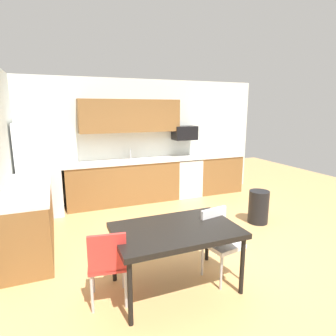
# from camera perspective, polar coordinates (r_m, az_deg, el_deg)

# --- Properties ---
(ground_plane) EXTENTS (12.00, 12.00, 0.00)m
(ground_plane) POSITION_cam_1_polar(r_m,az_deg,el_deg) (4.56, 4.87, -14.89)
(ground_plane) COLOR tan
(wall_back) EXTENTS (5.80, 0.10, 2.70)m
(wall_back) POSITION_cam_1_polar(r_m,az_deg,el_deg) (6.57, -5.41, 5.77)
(wall_back) COLOR silver
(wall_back) RESTS_ON ground
(cabinet_run_back) EXTENTS (2.44, 0.60, 0.90)m
(cabinet_run_back) POSITION_cam_1_polar(r_m,az_deg,el_deg) (6.27, -8.99, -3.00)
(cabinet_run_back) COLOR brown
(cabinet_run_back) RESTS_ON ground
(cabinet_run_back_right) EXTENTS (1.11, 0.60, 0.90)m
(cabinet_run_back_right) POSITION_cam_1_polar(r_m,az_deg,el_deg) (7.16, 9.84, -1.14)
(cabinet_run_back_right) COLOR brown
(cabinet_run_back_right) RESTS_ON ground
(cabinet_run_left) EXTENTS (0.60, 2.00, 0.90)m
(cabinet_run_left) POSITION_cam_1_polar(r_m,az_deg,el_deg) (4.72, -26.22, -9.21)
(cabinet_run_left) COLOR brown
(cabinet_run_left) RESTS_ON ground
(countertop_back) EXTENTS (4.80, 0.64, 0.04)m
(countertop_back) POSITION_cam_1_polar(r_m,az_deg,el_deg) (6.30, -4.42, 1.57)
(countertop_back) COLOR silver
(countertop_back) RESTS_ON cabinet_run_back
(countertop_left) EXTENTS (0.64, 2.00, 0.04)m
(countertop_left) POSITION_cam_1_polar(r_m,az_deg,el_deg) (4.58, -26.76, -3.71)
(countertop_left) COLOR silver
(countertop_left) RESTS_ON cabinet_run_left
(upper_cabinets_back) EXTENTS (2.20, 0.34, 0.70)m
(upper_cabinets_back) POSITION_cam_1_polar(r_m,az_deg,el_deg) (6.25, -7.60, 10.45)
(upper_cabinets_back) COLOR brown
(refrigerator) EXTENTS (0.76, 0.70, 1.80)m
(refrigerator) POSITION_cam_1_polar(r_m,az_deg,el_deg) (5.96, -24.58, -0.30)
(refrigerator) COLOR white
(refrigerator) RESTS_ON ground
(oven_range) EXTENTS (0.60, 0.60, 0.91)m
(oven_range) POSITION_cam_1_polar(r_m,az_deg,el_deg) (6.76, 3.64, -1.74)
(oven_range) COLOR white
(oven_range) RESTS_ON ground
(microwave) EXTENTS (0.54, 0.36, 0.32)m
(microwave) POSITION_cam_1_polar(r_m,az_deg,el_deg) (6.68, 3.39, 7.13)
(microwave) COLOR black
(sink_basin) EXTENTS (0.48, 0.40, 0.14)m
(sink_basin) POSITION_cam_1_polar(r_m,az_deg,el_deg) (6.23, -7.14, 1.01)
(sink_basin) COLOR #A5A8AD
(sink_basin) RESTS_ON countertop_back
(sink_faucet) EXTENTS (0.02, 0.02, 0.24)m
(sink_faucet) POSITION_cam_1_polar(r_m,az_deg,el_deg) (6.37, -7.60, 2.71)
(sink_faucet) COLOR #B2B5BA
(sink_faucet) RESTS_ON countertop_back
(dining_table) EXTENTS (1.40, 0.90, 0.74)m
(dining_table) POSITION_cam_1_polar(r_m,az_deg,el_deg) (3.26, 1.59, -13.03)
(dining_table) COLOR black
(dining_table) RESTS_ON ground
(chair_near_table) EXTENTS (0.46, 0.46, 0.85)m
(chair_near_table) POSITION_cam_1_polar(r_m,az_deg,el_deg) (3.61, 10.30, -13.74)
(chair_near_table) COLOR white
(chair_near_table) RESTS_ON ground
(chair_far_side) EXTENTS (0.46, 0.46, 0.85)m
(chair_far_side) POSITION_cam_1_polar(r_m,az_deg,el_deg) (3.14, -12.16, -17.97)
(chair_far_side) COLOR red
(chair_far_side) RESTS_ON ground
(trash_bin) EXTENTS (0.36, 0.36, 0.60)m
(trash_bin) POSITION_cam_1_polar(r_m,az_deg,el_deg) (5.42, 17.89, -7.51)
(trash_bin) COLOR black
(trash_bin) RESTS_ON ground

